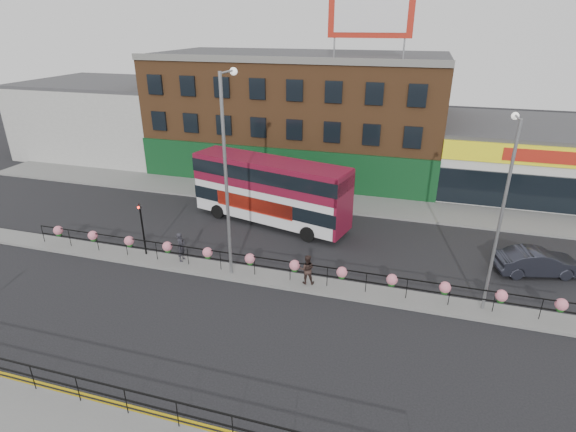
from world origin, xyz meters
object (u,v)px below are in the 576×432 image
(pedestrian_b, at_px, (307,269))
(double_decker_bus, at_px, (270,185))
(car, at_px, (537,262))
(lamp_column_west, at_px, (227,161))
(pedestrian_a, at_px, (181,247))
(lamp_column_east, at_px, (503,202))

(pedestrian_b, bearing_deg, double_decker_bus, -70.34)
(car, height_order, lamp_column_west, lamp_column_west)
(car, height_order, pedestrian_a, pedestrian_a)
(pedestrian_b, bearing_deg, pedestrian_a, -14.49)
(car, distance_m, pedestrian_b, 12.72)
(lamp_column_west, distance_m, lamp_column_east, 12.92)
(pedestrian_b, bearing_deg, lamp_column_west, -13.48)
(pedestrian_b, xyz_separation_m, lamp_column_east, (8.66, 0.44, 4.58))
(pedestrian_a, relative_size, pedestrian_b, 1.06)
(car, relative_size, lamp_column_west, 0.44)
(lamp_column_east, bearing_deg, car, 53.89)
(car, bearing_deg, pedestrian_a, 87.64)
(lamp_column_west, relative_size, lamp_column_east, 1.17)
(pedestrian_b, relative_size, lamp_column_west, 0.15)
(double_decker_bus, relative_size, lamp_column_west, 1.07)
(car, xyz_separation_m, pedestrian_a, (-19.29, -4.40, 0.28))
(pedestrian_a, bearing_deg, car, -78.74)
(lamp_column_west, bearing_deg, lamp_column_east, 1.44)
(pedestrian_b, height_order, lamp_column_west, lamp_column_west)
(double_decker_bus, bearing_deg, lamp_column_west, -88.86)
(car, distance_m, lamp_column_east, 7.18)
(double_decker_bus, distance_m, pedestrian_a, 7.65)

